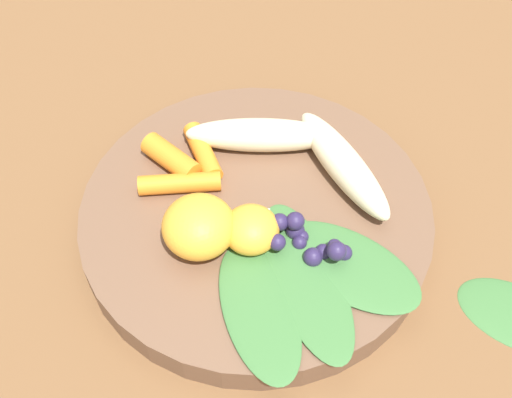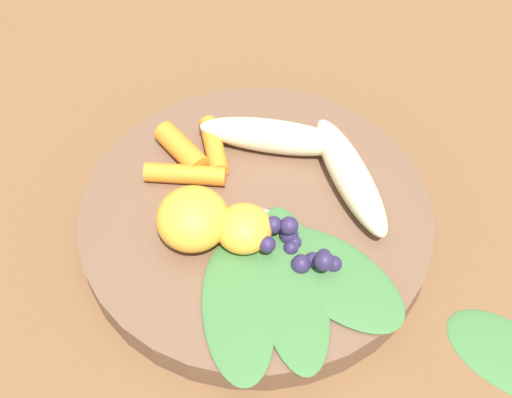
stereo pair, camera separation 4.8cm
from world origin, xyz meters
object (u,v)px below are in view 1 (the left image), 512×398
at_px(banana_peeled_right, 343,164).
at_px(orange_segment_near, 251,229).
at_px(banana_peeled_left, 261,135).
at_px(bowl, 256,217).

height_order(banana_peeled_right, orange_segment_near, orange_segment_near).
bearing_deg(banana_peeled_right, banana_peeled_left, 36.91).
bearing_deg(orange_segment_near, banana_peeled_right, -4.83).
relative_size(bowl, banana_peeled_right, 2.21).
distance_m(banana_peeled_right, orange_segment_near, 0.10).
distance_m(bowl, banana_peeled_left, 0.07).
xyz_separation_m(banana_peeled_right, orange_segment_near, (-0.10, 0.01, 0.00)).
relative_size(banana_peeled_left, banana_peeled_right, 1.00).
distance_m(banana_peeled_left, orange_segment_near, 0.10).
bearing_deg(banana_peeled_left, bowl, 87.41).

